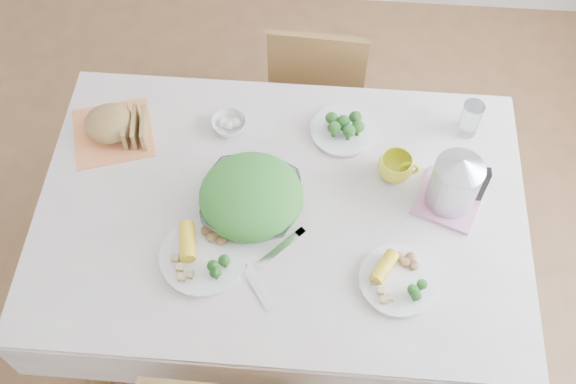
# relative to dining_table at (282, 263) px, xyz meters

# --- Properties ---
(floor) EXTENTS (3.60, 3.60, 0.00)m
(floor) POSITION_rel_dining_table_xyz_m (0.00, 0.00, -0.38)
(floor) COLOR brown
(floor) RESTS_ON ground
(dining_table) EXTENTS (1.40, 0.90, 0.75)m
(dining_table) POSITION_rel_dining_table_xyz_m (0.00, 0.00, 0.00)
(dining_table) COLOR brown
(dining_table) RESTS_ON floor
(tablecloth) EXTENTS (1.50, 1.00, 0.01)m
(tablecloth) POSITION_rel_dining_table_xyz_m (0.00, 0.00, 0.38)
(tablecloth) COLOR beige
(tablecloth) RESTS_ON dining_table
(chair_far) EXTENTS (0.40, 0.40, 0.84)m
(chair_far) POSITION_rel_dining_table_xyz_m (0.09, 0.83, 0.09)
(chair_far) COLOR brown
(chair_far) RESTS_ON floor
(salad_bowl) EXTENTS (0.32, 0.32, 0.07)m
(salad_bowl) POSITION_rel_dining_table_xyz_m (-0.09, -0.01, 0.42)
(salad_bowl) COLOR white
(salad_bowl) RESTS_ON tablecloth
(dinner_plate_left) EXTENTS (0.30, 0.30, 0.02)m
(dinner_plate_left) POSITION_rel_dining_table_xyz_m (-0.21, -0.19, 0.40)
(dinner_plate_left) COLOR white
(dinner_plate_left) RESTS_ON tablecloth
(dinner_plate_right) EXTENTS (0.32, 0.32, 0.02)m
(dinner_plate_right) POSITION_rel_dining_table_xyz_m (0.36, -0.22, 0.40)
(dinner_plate_right) COLOR white
(dinner_plate_right) RESTS_ON tablecloth
(broccoli_plate) EXTENTS (0.25, 0.25, 0.02)m
(broccoli_plate) POSITION_rel_dining_table_xyz_m (0.18, 0.30, 0.40)
(broccoli_plate) COLOR beige
(broccoli_plate) RESTS_ON tablecloth
(napkin) EXTENTS (0.32, 0.32, 0.00)m
(napkin) POSITION_rel_dining_table_xyz_m (-0.58, 0.24, 0.39)
(napkin) COLOR #EE844A
(napkin) RESTS_ON tablecloth
(bread_loaf) EXTENTS (0.18, 0.17, 0.10)m
(bread_loaf) POSITION_rel_dining_table_xyz_m (-0.58, 0.24, 0.45)
(bread_loaf) COLOR olive
(bread_loaf) RESTS_ON napkin
(fruit_bowl) EXTENTS (0.13, 0.13, 0.04)m
(fruit_bowl) POSITION_rel_dining_table_xyz_m (-0.20, 0.29, 0.40)
(fruit_bowl) COLOR white
(fruit_bowl) RESTS_ON tablecloth
(yellow_mug) EXTENTS (0.11, 0.11, 0.09)m
(yellow_mug) POSITION_rel_dining_table_xyz_m (0.35, 0.15, 0.43)
(yellow_mug) COLOR yellow
(yellow_mug) RESTS_ON tablecloth
(glass_tumbler) EXTENTS (0.08, 0.08, 0.13)m
(glass_tumbler) POSITION_rel_dining_table_xyz_m (0.58, 0.34, 0.45)
(glass_tumbler) COLOR white
(glass_tumbler) RESTS_ON tablecloth
(pink_tray) EXTENTS (0.24, 0.24, 0.01)m
(pink_tray) POSITION_rel_dining_table_xyz_m (0.51, 0.06, 0.40)
(pink_tray) COLOR #CB7CA3
(pink_tray) RESTS_ON tablecloth
(electric_kettle) EXTENTS (0.19, 0.19, 0.21)m
(electric_kettle) POSITION_rel_dining_table_xyz_m (0.51, 0.06, 0.51)
(electric_kettle) COLOR #B2B5BA
(electric_kettle) RESTS_ON pink_tray
(fork_left) EXTENTS (0.12, 0.17, 0.00)m
(fork_left) POSITION_rel_dining_table_xyz_m (-0.05, -0.26, 0.39)
(fork_left) COLOR silver
(fork_left) RESTS_ON tablecloth
(fork_right) EXTENTS (0.14, 0.15, 0.00)m
(fork_right) POSITION_rel_dining_table_xyz_m (0.01, -0.14, 0.39)
(fork_right) COLOR silver
(fork_right) RESTS_ON tablecloth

